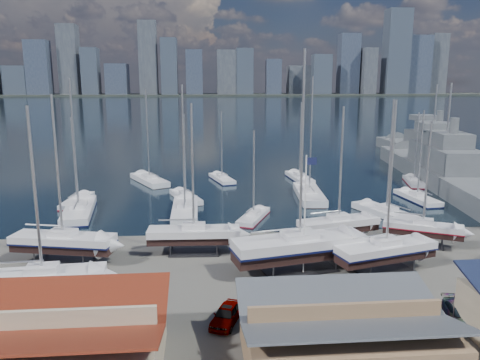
{
  "coord_description": "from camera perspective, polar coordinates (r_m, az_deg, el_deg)",
  "views": [
    {
      "loc": [
        -8.44,
        -51.09,
        16.98
      ],
      "look_at": [
        -3.45,
        8.0,
        4.56
      ],
      "focal_mm": 35.0,
      "sensor_mm": 36.0,
      "label": 1
    }
  ],
  "objects": [
    {
      "name": "water",
      "position": [
        351.61,
        -3.49,
        9.02
      ],
      "size": [
        1400.0,
        600.0,
        0.4
      ],
      "primitive_type": "cube",
      "color": "#172536",
      "rests_on": "ground"
    },
    {
      "name": "car_d",
      "position": [
        38.37,
        25.25,
        -14.58
      ],
      "size": [
        2.65,
        4.68,
        1.28
      ],
      "primitive_type": "imported",
      "rotation": [
        0.0,
        0.0,
        -0.21
      ],
      "color": "gray",
      "rests_on": "ground"
    },
    {
      "name": "naval_ship_west",
      "position": [
        112.46,
        22.29,
        3.12
      ],
      "size": [
        7.62,
        46.82,
        18.21
      ],
      "rotation": [
        0.0,
        0.0,
        1.57
      ],
      "color": "slate",
      "rests_on": "water"
    },
    {
      "name": "sailboat_moored_9",
      "position": [
        63.19,
        17.4,
        -4.01
      ],
      "size": [
        6.47,
        10.69,
        15.63
      ],
      "rotation": [
        0.0,
        0.0,
        1.94
      ],
      "color": "black",
      "rests_on": "water"
    },
    {
      "name": "shed_grey",
      "position": [
        30.35,
        12.59,
        -17.73
      ],
      "size": [
        12.6,
        8.4,
        4.17
      ],
      "color": "#8C6B4C",
      "rests_on": "ground"
    },
    {
      "name": "shed_red",
      "position": [
        30.59,
        -23.55,
        -17.87
      ],
      "size": [
        14.7,
        9.45,
        4.51
      ],
      "color": "#BFB293",
      "rests_on": "ground"
    },
    {
      "name": "ground",
      "position": [
        45.26,
        6.39,
        -10.28
      ],
      "size": [
        1400.0,
        1400.0,
        0.0
      ],
      "primitive_type": "plane",
      "color": "#605E59",
      "rests_on": "ground"
    },
    {
      "name": "skyline",
      "position": [
        605.26,
        -4.91,
        13.88
      ],
      "size": [
        639.14,
        43.8,
        107.69
      ],
      "color": "#475166",
      "rests_on": "far_shore"
    },
    {
      "name": "sailboat_moored_1",
      "position": [
        70.62,
        -19.23,
        -2.5
      ],
      "size": [
        3.21,
        8.78,
        12.84
      ],
      "rotation": [
        0.0,
        0.0,
        1.48
      ],
      "color": "black",
      "rests_on": "water"
    },
    {
      "name": "far_shore",
      "position": [
        611.36,
        -4.1,
        10.31
      ],
      "size": [
        1400.0,
        80.0,
        2.2
      ],
      "primitive_type": "cube",
      "color": "#2D332D",
      "rests_on": "ground"
    },
    {
      "name": "sailboat_cradle_5",
      "position": [
        44.8,
        17.37,
        -8.2
      ],
      "size": [
        9.96,
        5.25,
        15.53
      ],
      "rotation": [
        0.0,
        0.0,
        0.28
      ],
      "color": "#2D2D33",
      "rests_on": "ground"
    },
    {
      "name": "sailboat_moored_4",
      "position": [
        69.22,
        -6.64,
        -2.17
      ],
      "size": [
        5.2,
        9.01,
        13.13
      ],
      "rotation": [
        0.0,
        0.0,
        1.91
      ],
      "color": "black",
      "rests_on": "water"
    },
    {
      "name": "sailboat_cradle_6",
      "position": [
        53.09,
        21.39,
        -5.48
      ],
      "size": [
        8.12,
        5.64,
        13.13
      ],
      "rotation": [
        0.0,
        0.0,
        -0.48
      ],
      "color": "#2D2D33",
      "rests_on": "ground"
    },
    {
      "name": "car_b",
      "position": [
        34.01,
        4.48,
        -16.71
      ],
      "size": [
        4.81,
        2.47,
        1.51
      ],
      "primitive_type": "imported",
      "rotation": [
        0.0,
        0.0,
        1.37
      ],
      "color": "gray",
      "rests_on": "ground"
    },
    {
      "name": "sailboat_moored_11",
      "position": [
        84.76,
        20.43,
        -0.27
      ],
      "size": [
        4.34,
        8.77,
        12.64
      ],
      "rotation": [
        0.0,
        0.0,
        1.33
      ],
      "color": "black",
      "rests_on": "water"
    },
    {
      "name": "flagpole",
      "position": [
        41.52,
        8.02,
        -3.35
      ],
      "size": [
        0.97,
        0.12,
        10.86
      ],
      "color": "white",
      "rests_on": "ground"
    },
    {
      "name": "car_a",
      "position": [
        34.85,
        -1.66,
        -16.07
      ],
      "size": [
        2.96,
        4.28,
        1.35
      ],
      "primitive_type": "imported",
      "rotation": [
        0.0,
        0.0,
        -0.38
      ],
      "color": "gray",
      "rests_on": "ground"
    },
    {
      "name": "sailboat_moored_2",
      "position": [
        81.74,
        -10.98,
        -0.15
      ],
      "size": [
        7.75,
        11.24,
        16.67
      ],
      "rotation": [
        0.0,
        0.0,
        2.04
      ],
      "color": "black",
      "rests_on": "water"
    },
    {
      "name": "sailboat_moored_6",
      "position": [
        59.08,
        1.66,
        -4.56
      ],
      "size": [
        5.17,
        8.12,
        11.8
      ],
      "rotation": [
        0.0,
        0.0,
        1.16
      ],
      "color": "black",
      "rests_on": "water"
    },
    {
      "name": "sailboat_cradle_4",
      "position": [
        51.63,
        11.91,
        -5.3
      ],
      "size": [
        9.2,
        4.61,
        14.58
      ],
      "rotation": [
        0.0,
        0.0,
        0.25
      ],
      "color": "#2D2D33",
      "rests_on": "ground"
    },
    {
      "name": "sailboat_moored_0",
      "position": [
        64.65,
        -19.01,
        -3.77
      ],
      "size": [
        4.99,
        12.61,
        18.34
      ],
      "rotation": [
        0.0,
        0.0,
        1.7
      ],
      "color": "black",
      "rests_on": "water"
    },
    {
      "name": "sailboat_moored_3",
      "position": [
        61.99,
        -6.71,
        -3.85
      ],
      "size": [
        3.32,
        11.72,
        17.5
      ],
      "rotation": [
        0.0,
        0.0,
        1.57
      ],
      "color": "black",
      "rests_on": "water"
    },
    {
      "name": "car_c",
      "position": [
        39.52,
        17.26,
        -12.89
      ],
      "size": [
        4.38,
        6.36,
        1.62
      ],
      "primitive_type": "imported",
      "rotation": [
        0.0,
        0.0,
        -0.32
      ],
      "color": "gray",
      "rests_on": "ground"
    },
    {
      "name": "sailboat_cradle_2",
      "position": [
        47.43,
        -5.64,
        -6.61
      ],
      "size": [
        9.26,
        2.88,
        15.05
      ],
      "rotation": [
        0.0,
        0.0,
        -0.03
      ],
      "color": "#2D2D33",
      "rests_on": "ground"
    },
    {
      "name": "sailboat_cradle_3",
      "position": [
        43.44,
        7.26,
        -8.06
      ],
      "size": [
        12.88,
        6.12,
        19.77
      ],
      "rotation": [
        0.0,
        0.0,
        0.22
      ],
      "color": "#2D2D33",
      "rests_on": "ground"
    },
    {
      "name": "sailboat_moored_5",
      "position": [
        81.88,
        -2.22,
        0.07
      ],
      "size": [
        4.55,
        8.87,
        12.77
      ],
      "rotation": [
        0.0,
        0.0,
        1.84
      ],
      "color": "black",
      "rests_on": "water"
    },
    {
      "name": "sailboat_moored_10",
      "position": [
        72.9,
        20.79,
        -2.18
      ],
      "size": [
        3.62,
        9.45,
        13.77
      ],
      "rotation": [
        0.0,
        0.0,
        1.69
      ],
      "color": "black",
      "rests_on": "water"
    },
    {
      "name": "sailboat_moored_7",
      "position": [
        70.56,
        8.43,
        -1.95
      ],
      "size": [
        4.48,
        12.6,
        18.65
      ],
      "rotation": [
        0.0,
        0.0,
        1.49
      ],
      "color": "black",
      "rests_on": "water"
    },
    {
      "name": "sailboat_moored_8",
      "position": [
        83.19,
        7.26,
        0.17
      ],
      "size": [
        3.6,
        9.77,
        14.28
      ],
      "rotation": [
        0.0,
        0.0,
        1.67
      ],
      "color": "black",
      "rests_on": "water"
    },
    {
      "name": "sailboat_cradle_0",
      "position": [
        47.98,
        -20.74,
        -7.07
      ],
      "size": [
        10.24,
        4.87,
        15.96
      ],
      "rotation": [
        0.0,
        0.0,
        -0.22
      ],
      "color": "#2D2D33",
      "rests_on": "ground"
    },
    {
      "name": "naval_ship_east",
      "position": [
        87.06,
        23.53,
        0.71
      ],
      "size": [
        15.15,
        53.12,
        18.72
      ],
      "rotation": [
        0.0,
        0.0,
        1.44
      ],
      "color": "slate",
      "rests_on": "water"
    },
    {
      "name": "sailboat_cradle_1",
      "position": [
        39.95,
        -22.89,
        -11.11
      ],
      "size": [
        9.67,
        3.52,
        15.35
      ],
      "rotation": [
        0.0,
        0.0,
        0.09
      ],
      "color": "#2D2D33",
      "rests_on": "ground"
    }
  ]
}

